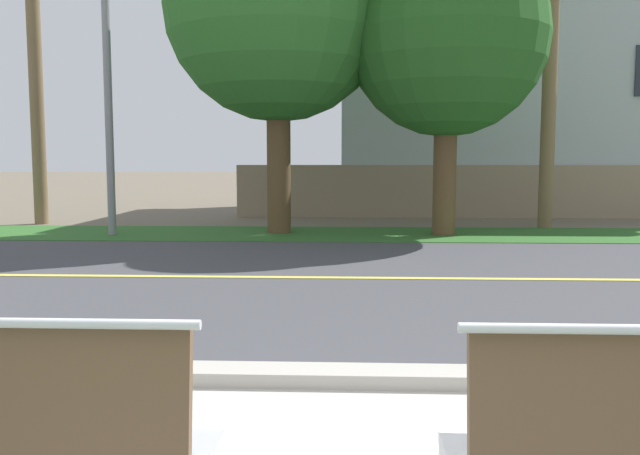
{
  "coord_description": "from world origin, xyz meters",
  "views": [
    {
      "loc": [
        0.07,
        -2.16,
        1.56
      ],
      "look_at": [
        -0.17,
        3.27,
        1.0
      ],
      "focal_mm": 37.62,
      "sensor_mm": 36.0,
      "label": 1
    }
  ],
  "objects": [
    {
      "name": "road_centre_line",
      "position": [
        0.0,
        6.5,
        0.01
      ],
      "size": [
        48.0,
        0.14,
        0.01
      ],
      "primitive_type": "cube",
      "color": "#E0CC4C",
      "rests_on": "ground_plane"
    },
    {
      "name": "curb_edge",
      "position": [
        0.0,
        2.35,
        0.06
      ],
      "size": [
        44.0,
        0.3,
        0.11
      ],
      "primitive_type": "cube",
      "color": "#ADA89E",
      "rests_on": "ground_plane"
    },
    {
      "name": "street_asphalt",
      "position": [
        0.0,
        6.5,
        0.0
      ],
      "size": [
        52.0,
        8.0,
        0.01
      ],
      "primitive_type": "cube",
      "color": "#424247",
      "rests_on": "ground_plane"
    },
    {
      "name": "shade_tree_left",
      "position": [
        2.14,
        11.5,
        4.29
      ],
      "size": [
        4.0,
        4.0,
        6.6
      ],
      "color": "brown",
      "rests_on": "ground_plane"
    },
    {
      "name": "garden_wall",
      "position": [
        3.56,
        15.85,
        0.7
      ],
      "size": [
        13.0,
        0.36,
        1.4
      ],
      "primitive_type": "cube",
      "color": "gray",
      "rests_on": "ground_plane"
    },
    {
      "name": "ground_plane",
      "position": [
        0.0,
        8.0,
        0.0
      ],
      "size": [
        140.0,
        140.0,
        0.0
      ],
      "primitive_type": "plane",
      "color": "#665B4C"
    },
    {
      "name": "far_verge_grass",
      "position": [
        0.0,
        11.67,
        0.01
      ],
      "size": [
        48.0,
        2.8,
        0.02
      ],
      "primitive_type": "cube",
      "color": "#2D6026",
      "rests_on": "ground_plane"
    },
    {
      "name": "streetlamp",
      "position": [
        -4.77,
        11.49,
        3.77
      ],
      "size": [
        0.24,
        2.1,
        6.55
      ],
      "color": "gray",
      "rests_on": "ground_plane"
    },
    {
      "name": "house_across_street",
      "position": [
        5.49,
        19.04,
        3.83
      ],
      "size": [
        12.14,
        6.91,
        7.56
      ],
      "color": "#A3ADB2",
      "rests_on": "ground_plane"
    }
  ]
}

